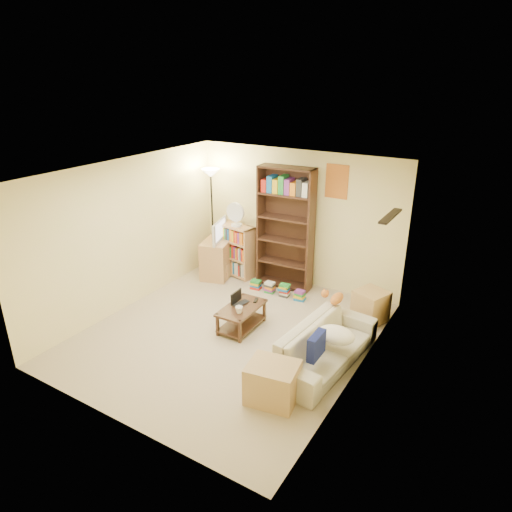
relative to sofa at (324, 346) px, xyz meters
name	(u,v)px	position (x,y,z in m)	size (l,w,h in m)	color
room	(228,234)	(-1.55, -0.02, 1.34)	(4.50, 4.54, 2.52)	#C0A990
sofa	(324,346)	(0.00, 0.00, 0.00)	(0.91, 1.97, 0.56)	#B8B099
navy_pillow	(316,346)	(0.05, -0.42, 0.25)	(0.37, 0.11, 0.33)	navy
cream_blanket	(336,335)	(0.14, 0.03, 0.20)	(0.51, 0.37, 0.22)	white
tabby_cat	(335,298)	(-0.18, 0.75, 0.35)	(0.44, 0.19, 0.15)	orange
coffee_table	(242,315)	(-1.47, 0.19, -0.04)	(0.49, 0.85, 0.38)	#412D19
laptop	(243,304)	(-1.49, 0.25, 0.11)	(0.24, 0.32, 0.02)	black
laptop_screen	(236,297)	(-1.61, 0.25, 0.21)	(0.01, 0.28, 0.19)	white
mug	(239,310)	(-1.40, 0.01, 0.15)	(0.12, 0.12, 0.11)	white
tv_remote	(256,300)	(-1.38, 0.48, 0.11)	(0.05, 0.15, 0.02)	black
tv_stand	(217,259)	(-2.95, 1.60, 0.09)	(0.49, 0.69, 0.74)	tan
television	(216,231)	(-2.95, 1.60, 0.67)	(0.30, 0.72, 0.42)	black
tall_bookshelf	(285,226)	(-1.62, 1.89, 0.91)	(1.03, 0.40, 2.24)	#3B2316
short_bookshelf	(235,250)	(-2.69, 1.85, 0.24)	(0.84, 0.45, 1.03)	tan
desk_fan	(236,214)	(-2.63, 1.80, 0.98)	(0.37, 0.21, 0.46)	white
floor_lamp	(211,191)	(-3.19, 1.81, 1.37)	(0.35, 0.35, 2.06)	black
side_table	(371,306)	(0.17, 1.46, -0.02)	(0.45, 0.45, 0.52)	tan
end_cabinet	(273,382)	(-0.24, -1.03, -0.03)	(0.60, 0.50, 0.50)	tan
book_stacks	(278,289)	(-1.55, 1.51, -0.18)	(1.09, 0.15, 0.24)	red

